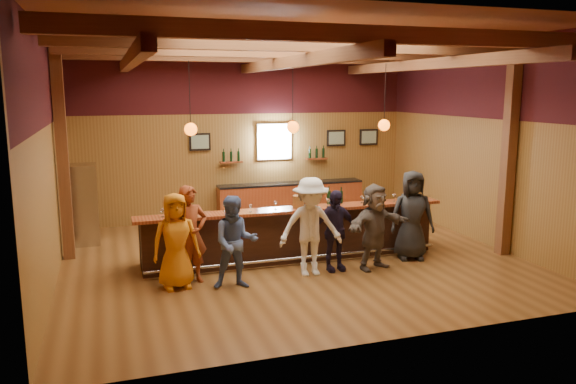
% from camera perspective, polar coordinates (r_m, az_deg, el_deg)
% --- Properties ---
extents(room, '(9.04, 9.00, 4.52)m').
position_cam_1_polar(room, '(11.12, 0.39, 9.27)').
color(room, brown).
rests_on(room, ground).
extents(bar_counter, '(6.30, 1.07, 1.11)m').
position_cam_1_polar(bar_counter, '(11.59, 0.31, -4.16)').
color(bar_counter, black).
rests_on(bar_counter, ground).
extents(back_bar_cabinet, '(4.00, 0.52, 0.95)m').
position_cam_1_polar(back_bar_cabinet, '(15.26, 0.29, -0.78)').
color(back_bar_cabinet, maroon).
rests_on(back_bar_cabinet, ground).
extents(window, '(0.95, 0.09, 0.95)m').
position_cam_1_polar(window, '(15.13, -1.42, 5.14)').
color(window, silver).
rests_on(window, room).
extents(framed_pictures, '(5.35, 0.05, 0.45)m').
position_cam_1_polar(framed_pictures, '(15.39, 1.70, 5.42)').
color(framed_pictures, black).
rests_on(framed_pictures, room).
extents(wine_shelves, '(3.00, 0.18, 0.30)m').
position_cam_1_polar(wine_shelves, '(15.12, -1.34, 3.50)').
color(wine_shelves, maroon).
rests_on(wine_shelves, room).
extents(pendant_lights, '(4.24, 0.24, 1.37)m').
position_cam_1_polar(pendant_lights, '(11.09, 0.48, 6.65)').
color(pendant_lights, black).
rests_on(pendant_lights, room).
extents(stainless_fridge, '(0.70, 0.70, 1.80)m').
position_cam_1_polar(stainless_fridge, '(13.34, -20.22, -1.20)').
color(stainless_fridge, silver).
rests_on(stainless_fridge, ground).
extents(customer_orange, '(0.87, 0.61, 1.69)m').
position_cam_1_polar(customer_orange, '(9.95, -11.33, -4.89)').
color(customer_orange, orange).
rests_on(customer_orange, ground).
extents(customer_redvest, '(0.74, 0.58, 1.77)m').
position_cam_1_polar(customer_redvest, '(10.14, -9.88, -4.31)').
color(customer_redvest, maroon).
rests_on(customer_redvest, ground).
extents(customer_denim, '(0.88, 0.73, 1.64)m').
position_cam_1_polar(customer_denim, '(9.80, -5.36, -5.12)').
color(customer_denim, '#5069A0').
rests_on(customer_denim, ground).
extents(customer_white, '(1.24, 0.77, 1.85)m').
position_cam_1_polar(customer_white, '(10.41, 2.31, -3.56)').
color(customer_white, white).
rests_on(customer_white, ground).
extents(customer_navy, '(0.94, 0.44, 1.57)m').
position_cam_1_polar(customer_navy, '(10.73, 4.74, -3.93)').
color(customer_navy, '#1F1831').
rests_on(customer_navy, ground).
extents(customer_brown, '(1.62, 0.96, 1.67)m').
position_cam_1_polar(customer_brown, '(10.92, 8.79, -3.49)').
color(customer_brown, '#5F544C').
rests_on(customer_brown, ground).
extents(customer_dark, '(1.01, 0.80, 1.82)m').
position_cam_1_polar(customer_dark, '(11.68, 12.48, -2.31)').
color(customer_dark, black).
rests_on(customer_dark, ground).
extents(bartender, '(0.63, 0.50, 1.51)m').
position_cam_1_polar(bartender, '(12.53, 2.36, -1.96)').
color(bartender, black).
rests_on(bartender, ground).
extents(ice_bucket, '(0.23, 0.23, 0.25)m').
position_cam_1_polar(ice_bucket, '(11.13, 1.07, -0.99)').
color(ice_bucket, olive).
rests_on(ice_bucket, bar_counter).
extents(bottle_a, '(0.08, 0.08, 0.37)m').
position_cam_1_polar(bottle_a, '(11.53, 4.17, -0.53)').
color(bottle_a, black).
rests_on(bottle_a, bar_counter).
extents(bottle_b, '(0.07, 0.07, 0.34)m').
position_cam_1_polar(bottle_b, '(11.63, 5.42, -0.49)').
color(bottle_b, black).
rests_on(bottle_b, bar_counter).
extents(glass_a, '(0.07, 0.07, 0.16)m').
position_cam_1_polar(glass_a, '(10.60, -12.66, -1.87)').
color(glass_a, silver).
rests_on(glass_a, bar_counter).
extents(glass_b, '(0.09, 0.09, 0.20)m').
position_cam_1_polar(glass_b, '(10.62, -10.02, -1.61)').
color(glass_b, silver).
rests_on(glass_b, bar_counter).
extents(glass_c, '(0.08, 0.08, 0.19)m').
position_cam_1_polar(glass_c, '(10.85, -6.45, -1.29)').
color(glass_c, silver).
rests_on(glass_c, bar_counter).
extents(glass_d, '(0.07, 0.07, 0.16)m').
position_cam_1_polar(glass_d, '(10.78, -3.82, -1.45)').
color(glass_d, silver).
rests_on(glass_d, bar_counter).
extents(glass_e, '(0.08, 0.08, 0.17)m').
position_cam_1_polar(glass_e, '(11.00, -1.27, -1.14)').
color(glass_e, silver).
rests_on(glass_e, bar_counter).
extents(glass_f, '(0.08, 0.08, 0.17)m').
position_cam_1_polar(glass_f, '(11.27, 4.09, -0.89)').
color(glass_f, silver).
rests_on(glass_f, bar_counter).
extents(glass_g, '(0.07, 0.07, 0.16)m').
position_cam_1_polar(glass_g, '(11.73, 7.53, -0.55)').
color(glass_g, silver).
rests_on(glass_g, bar_counter).
extents(glass_h, '(0.08, 0.08, 0.18)m').
position_cam_1_polar(glass_h, '(11.95, 10.76, -0.38)').
color(glass_h, silver).
rests_on(glass_h, bar_counter).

